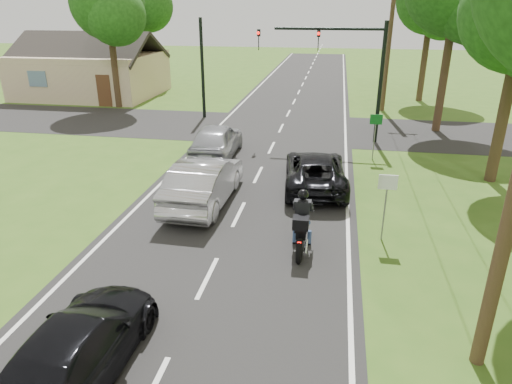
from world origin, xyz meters
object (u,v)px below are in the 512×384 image
silver_sedan (204,182)px  traffic_signal (344,60)px  dark_car_behind (78,347)px  sign_white (387,192)px  motorcycle_rider (302,227)px  sign_green (376,126)px  utility_pole_far (390,32)px  dark_suv (315,170)px  silver_suv (216,140)px

silver_sedan → traffic_signal: bearing=-116.0°
dark_car_behind → sign_white: 9.15m
motorcycle_rider → sign_white: 2.75m
silver_sedan → traffic_signal: (4.75, 9.26, 3.30)m
dark_car_behind → sign_green: (6.40, 14.67, 0.94)m
utility_pole_far → sign_green: 11.63m
sign_white → sign_green: bearing=88.6°
dark_suv → silver_sedan: (-3.85, -2.27, 0.14)m
motorcycle_rider → traffic_signal: traffic_signal is taller
silver_sedan → sign_white: bearing=165.1°
motorcycle_rider → silver_sedan: size_ratio=0.44×
silver_suv → utility_pole_far: (8.55, 11.87, 4.26)m
silver_suv → traffic_signal: (5.69, 3.87, 3.32)m
dark_suv → sign_green: sign_green is taller
sign_green → sign_white: bearing=-91.4°
dark_car_behind → utility_pole_far: (7.70, 25.69, 4.42)m
dark_car_behind → sign_green: 16.03m
motorcycle_rider → sign_green: size_ratio=1.04×
dark_suv → dark_car_behind: bearing=64.6°
motorcycle_rider → dark_suv: bearing=88.4°
motorcycle_rider → traffic_signal: 12.58m
silver_sedan → traffic_signal: 10.91m
motorcycle_rider → silver_suv: 9.43m
motorcycle_rider → utility_pole_far: utility_pole_far is taller
traffic_signal → sign_green: traffic_signal is taller
utility_pole_far → motorcycle_rider: bearing=-101.0°
dark_suv → sign_green: size_ratio=2.33×
motorcycle_rider → silver_suv: (-4.66, 8.20, 0.07)m
dark_car_behind → dark_suv: bearing=-110.0°
motorcycle_rider → utility_pole_far: (3.89, 20.07, 4.33)m
dark_car_behind → motorcycle_rider: bearing=-124.0°
silver_suv → traffic_signal: bearing=-147.8°
motorcycle_rider → silver_sedan: 4.67m
dark_car_behind → sign_white: bearing=-132.8°
silver_suv → dark_car_behind: (0.85, -13.82, -0.16)m
utility_pole_far → sign_green: utility_pole_far is taller
dark_car_behind → traffic_signal: 18.66m
motorcycle_rider → traffic_signal: size_ratio=0.35×
dark_suv → silver_suv: size_ratio=1.04×
silver_sedan → sign_green: (6.31, 6.24, 0.76)m
dark_car_behind → utility_pole_far: utility_pole_far is taller
silver_sedan → utility_pole_far: utility_pole_far is taller
motorcycle_rider → silver_suv: bearing=119.4°
silver_sedan → silver_suv: silver_sedan is taller
dark_car_behind → sign_green: sign_green is taller
silver_sedan → sign_green: 8.91m
motorcycle_rider → sign_green: 9.45m
traffic_signal → motorcycle_rider: bearing=-94.9°
motorcycle_rider → silver_suv: motorcycle_rider is taller
sign_green → motorcycle_rider: bearing=-106.0°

